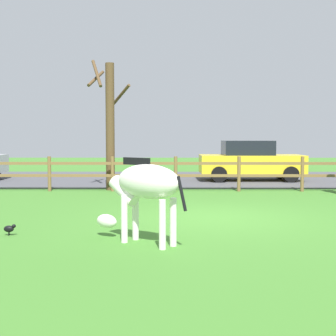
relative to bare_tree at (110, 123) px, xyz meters
name	(u,v)px	position (x,y,z in m)	size (l,w,h in m)	color
ground_plane	(214,217)	(2.97, -5.38, -2.22)	(60.00, 60.00, 0.00)	#3D7528
parking_asphalt	(194,179)	(2.97, 3.92, -2.19)	(28.00, 7.40, 0.05)	#47474C
paddock_fence	(176,171)	(2.17, -0.38, -1.57)	(20.50, 0.11, 1.13)	brown
bare_tree	(110,123)	(0.00, 0.00, 0.00)	(1.39, 1.32, 4.29)	#513A23
zebra	(144,188)	(1.59, -7.93, -1.29)	(1.63, 1.34, 1.41)	white
crow_on_grass	(10,229)	(-0.85, -7.31, -2.09)	(0.21, 0.10, 0.20)	black
parked_car_yellow	(250,160)	(5.12, 2.98, -1.37)	(4.02, 1.92, 1.56)	yellow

